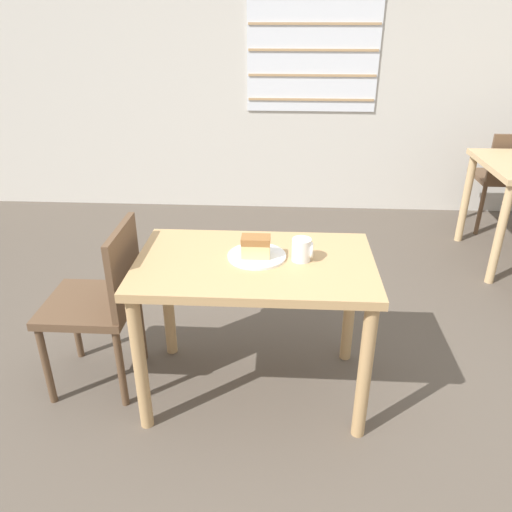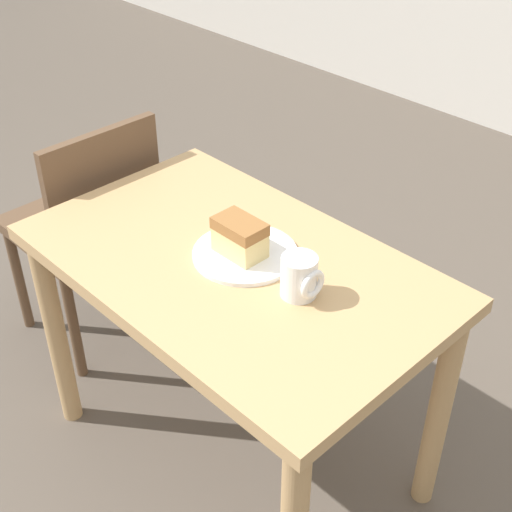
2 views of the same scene
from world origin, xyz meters
The scene contains 5 objects.
dining_table_near centered at (-0.14, 0.38, 0.62)m, with size 1.07×0.66×0.73m.
chair_near_window centered at (-0.88, 0.40, 0.49)m, with size 0.42×0.42×0.86m.
plate centered at (-0.13, 0.41, 0.74)m, with size 0.27×0.27×0.01m.
cake_slice centered at (-0.14, 0.40, 0.79)m, with size 0.13×0.08×0.10m.
coffee_mug centered at (0.07, 0.39, 0.78)m, with size 0.09×0.09×0.10m.
Camera 2 is at (0.94, -0.59, 1.77)m, focal length 50.00 mm.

